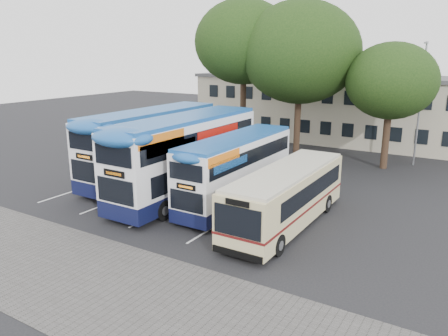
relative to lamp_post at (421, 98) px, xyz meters
name	(u,v)px	position (x,y,z in m)	size (l,w,h in m)	color
ground	(198,241)	(-6.00, -19.97, -5.08)	(120.00, 120.00, 0.00)	black
paving_strip	(80,276)	(-8.00, -24.97, -5.08)	(40.00, 6.00, 0.01)	#595654
bay_lines	(194,197)	(-9.75, -14.97, -5.08)	(14.12, 11.00, 0.01)	silver
depot_building	(361,109)	(-6.00, 7.02, -1.93)	(32.40, 8.40, 6.20)	beige
lamp_post	(421,98)	(0.00, 0.00, 0.00)	(0.25, 1.05, 9.06)	gray
tree_left	(244,42)	(-13.38, -2.65, 4.03)	(8.03, 8.03, 12.55)	black
tree_mid	(300,53)	(-8.64, -2.18, 3.21)	(9.26, 9.26, 12.24)	black
tree_right	(391,81)	(-1.74, -2.11, 1.25)	(6.36, 6.36, 9.06)	black
bus_dd_left	(152,142)	(-14.27, -13.35, -2.51)	(2.72, 11.23, 4.68)	#0E1336
bus_dd_mid	(187,153)	(-10.17, -15.02, -2.46)	(2.78, 11.44, 4.77)	#0E1336
bus_dd_right	(237,167)	(-7.02, -14.70, -2.94)	(2.26, 9.33, 3.89)	#0E1336
bus_single	(287,193)	(-3.37, -16.06, -3.46)	(2.45, 9.64, 2.87)	beige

